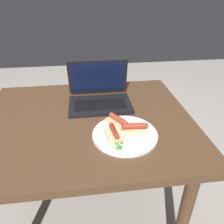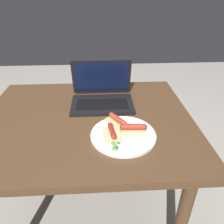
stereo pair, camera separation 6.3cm
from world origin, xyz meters
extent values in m
plane|color=#9E998E|center=(0.00, 0.00, 0.00)|extent=(6.00, 6.00, 0.00)
cube|color=#4C331E|center=(0.00, 0.00, 0.70)|extent=(1.07, 0.88, 0.04)
cylinder|color=#4C331E|center=(0.44, 0.34, 0.34)|extent=(0.06, 0.06, 0.68)
cylinder|color=#4C331E|center=(-0.44, 0.34, 0.34)|extent=(0.06, 0.06, 0.68)
cylinder|color=#4C331E|center=(0.44, -0.34, 0.34)|extent=(0.06, 0.06, 0.68)
cube|color=black|center=(0.08, 0.11, 0.73)|extent=(0.34, 0.22, 0.02)
cube|color=black|center=(0.08, 0.10, 0.74)|extent=(0.28, 0.12, 0.00)
cube|color=black|center=(0.08, 0.24, 0.84)|extent=(0.34, 0.04, 0.21)
cube|color=#0C1433|center=(0.08, 0.24, 0.84)|extent=(0.31, 0.03, 0.18)
cylinder|color=white|center=(0.17, -0.17, 0.72)|extent=(0.29, 0.29, 0.01)
torus|color=white|center=(0.17, -0.17, 0.73)|extent=(0.29, 0.29, 0.01)
cube|color=#D6B784|center=(0.12, -0.18, 0.74)|extent=(0.08, 0.11, 0.02)
cylinder|color=maroon|center=(0.12, -0.18, 0.76)|extent=(0.03, 0.09, 0.02)
sphere|color=maroon|center=(0.12, -0.23, 0.76)|extent=(0.02, 0.02, 0.02)
sphere|color=maroon|center=(0.11, -0.14, 0.76)|extent=(0.02, 0.02, 0.02)
cylinder|color=red|center=(0.12, -0.18, 0.77)|extent=(0.01, 0.07, 0.00)
cube|color=#D6B784|center=(0.21, -0.16, 0.74)|extent=(0.10, 0.07, 0.01)
cylinder|color=maroon|center=(0.21, -0.16, 0.76)|extent=(0.10, 0.03, 0.03)
sphere|color=maroon|center=(0.26, -0.16, 0.76)|extent=(0.03, 0.03, 0.03)
sphere|color=maroon|center=(0.17, -0.16, 0.76)|extent=(0.03, 0.03, 0.03)
cylinder|color=red|center=(0.21, -0.16, 0.77)|extent=(0.08, 0.01, 0.01)
cube|color=tan|center=(0.15, -0.10, 0.74)|extent=(0.11, 0.13, 0.02)
cylinder|color=#9E3D28|center=(0.15, -0.10, 0.76)|extent=(0.07, 0.09, 0.03)
sphere|color=#9E3D28|center=(0.17, -0.14, 0.76)|extent=(0.03, 0.03, 0.03)
sphere|color=#9E3D28|center=(0.12, -0.06, 0.76)|extent=(0.03, 0.03, 0.03)
cylinder|color=red|center=(0.15, -0.10, 0.77)|extent=(0.05, 0.07, 0.01)
ellipsoid|color=#4C8E3D|center=(0.12, -0.24, 0.73)|extent=(0.03, 0.03, 0.01)
ellipsoid|color=#2D662D|center=(0.13, -0.27, 0.73)|extent=(0.03, 0.02, 0.01)
ellipsoid|color=#2D662D|center=(0.14, -0.24, 0.73)|extent=(0.02, 0.01, 0.00)
ellipsoid|color=#709E4C|center=(0.13, -0.26, 0.73)|extent=(0.02, 0.02, 0.01)
ellipsoid|color=#387A33|center=(0.13, -0.27, 0.73)|extent=(0.02, 0.02, 0.00)
ellipsoid|color=#709E4C|center=(0.13, -0.23, 0.73)|extent=(0.03, 0.02, 0.01)
ellipsoid|color=#387A33|center=(0.13, -0.26, 0.73)|extent=(0.02, 0.02, 0.00)
ellipsoid|color=#4C8E3D|center=(0.12, -0.27, 0.73)|extent=(0.03, 0.02, 0.01)
ellipsoid|color=#4C8E3D|center=(0.12, -0.27, 0.73)|extent=(0.03, 0.03, 0.01)
camera|label=1|loc=(0.01, -0.94, 1.31)|focal=35.00mm
camera|label=2|loc=(0.07, -0.95, 1.31)|focal=35.00mm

